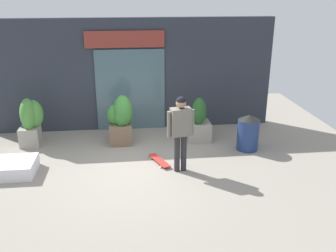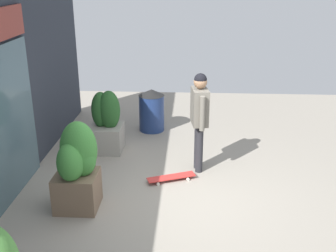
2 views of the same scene
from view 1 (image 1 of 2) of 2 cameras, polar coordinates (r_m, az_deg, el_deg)
ground_plane at (r=8.88m, az=-4.80°, el=-6.22°), size 12.00×12.00×0.00m
building_facade at (r=10.95m, az=-5.59°, el=7.79°), size 8.28×0.31×3.23m
skateboarder at (r=8.23m, az=1.96°, el=0.01°), size 0.62×0.32×1.78m
skateboard at (r=9.00m, az=-1.36°, el=-5.31°), size 0.48×0.85×0.08m
planter_box_left at (r=9.99m, az=-7.27°, el=0.97°), size 0.69×0.63×1.35m
planter_box_right at (r=10.49m, az=-20.36°, el=0.93°), size 0.63×0.67×1.30m
planter_box_mid at (r=10.21m, az=4.73°, el=0.84°), size 0.64×0.63×1.24m
trash_bin at (r=9.82m, az=12.22°, el=-0.93°), size 0.57×0.57×0.95m
snow_ledge at (r=9.20m, az=-23.75°, el=-5.92°), size 1.33×0.90×0.31m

